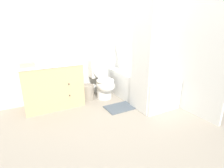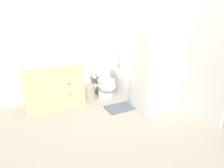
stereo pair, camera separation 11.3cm
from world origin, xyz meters
name	(u,v)px [view 1 (the left image)]	position (x,y,z in m)	size (l,w,h in m)	color
ground_plane	(130,133)	(0.00, 0.00, 0.00)	(14.00, 14.00, 0.00)	gray
wall_back	(83,36)	(-0.01, 1.75, 1.25)	(8.00, 0.06, 2.50)	silver
wall_right	(163,37)	(1.30, 0.86, 1.25)	(0.05, 2.73, 2.50)	silver
vanity_cabinet	(53,85)	(-0.75, 1.46, 0.42)	(1.05, 0.57, 0.83)	tan
sink_faucet	(48,60)	(-0.75, 1.65, 0.86)	(0.14, 0.12, 0.12)	silver
toilet	(103,81)	(0.25, 1.39, 0.35)	(0.37, 0.66, 0.85)	white
bathtub	(140,86)	(0.90, 0.98, 0.27)	(0.73, 1.48, 0.54)	white
shower_curtain	(140,56)	(0.53, 0.54, 0.99)	(0.01, 0.50, 1.98)	white
wastebasket	(87,92)	(-0.09, 1.44, 0.15)	(0.27, 0.27, 0.30)	gray
tissue_box	(62,59)	(-0.50, 1.61, 0.86)	(0.13, 0.12, 0.10)	beige
hand_towel_folded	(27,65)	(-1.13, 1.34, 0.86)	(0.22, 0.14, 0.06)	tan
bath_towel_folded	(149,78)	(0.74, 0.52, 0.59)	(0.28, 0.21, 0.10)	beige
bath_mat	(120,107)	(0.30, 0.77, 0.01)	(0.53, 0.37, 0.02)	#4C5660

